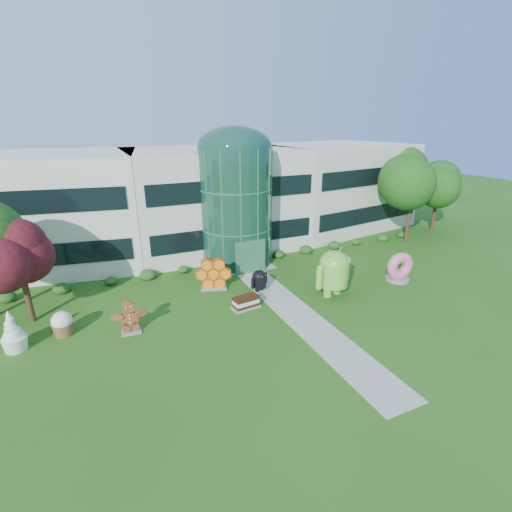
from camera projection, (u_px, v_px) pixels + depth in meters
name	position (u px, v px, depth m)	size (l,w,h in m)	color
ground	(309.00, 324.00, 22.81)	(140.00, 140.00, 0.00)	#215114
building	(213.00, 197.00, 36.59)	(46.00, 15.00, 9.30)	beige
atrium	(236.00, 207.00, 31.38)	(6.00, 6.00, 9.80)	#194738
walkway	(293.00, 310.00, 24.51)	(2.40, 20.00, 0.04)	#9E9E93
tree_red	(23.00, 277.00, 22.15)	(4.00, 4.00, 6.00)	#3F0C14
trees_backdrop	(232.00, 213.00, 32.47)	(52.00, 8.00, 8.40)	#114711
android_green	(334.00, 269.00, 26.02)	(3.44, 2.30, 3.90)	#6EBC3C
android_black	(259.00, 279.00, 26.93)	(1.68, 1.12, 1.90)	black
donut	(399.00, 266.00, 28.68)	(2.25, 1.08, 2.34)	#E05590
gingerbread	(130.00, 317.00, 21.57)	(2.24, 0.86, 2.07)	maroon
ice_cream_sandwich	(246.00, 302.00, 24.63)	(1.88, 0.94, 0.84)	black
honeycomb	(214.00, 275.00, 27.28)	(2.79, 1.00, 2.19)	orange
froyo	(12.00, 331.00, 19.86)	(1.37, 1.37, 2.35)	white
cupcake	(62.00, 323.00, 21.44)	(1.25, 1.25, 1.50)	white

